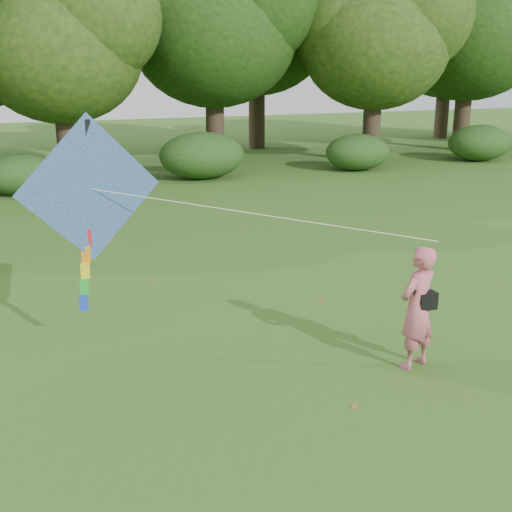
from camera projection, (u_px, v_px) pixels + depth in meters
name	position (u px, v px, depth m)	size (l,w,h in m)	color
ground	(388.00, 382.00, 9.25)	(100.00, 100.00, 0.00)	#265114
man_kite_flyer	(417.00, 308.00, 9.49)	(0.69, 0.45, 1.89)	#C35B6D
crossbody_bag	(426.00, 300.00, 9.47)	(0.43, 0.20, 0.73)	black
flying_kite	(91.00, 192.00, 9.58)	(5.64, 2.70, 3.05)	#2855AD
tree_line	(136.00, 38.00, 28.54)	(54.70, 15.30, 9.48)	#3A2D1E
shrub_band	(111.00, 164.00, 24.33)	(39.15, 3.22, 1.88)	#264919
fallen_leaves	(329.00, 302.00, 12.42)	(10.41, 13.13, 0.01)	brown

